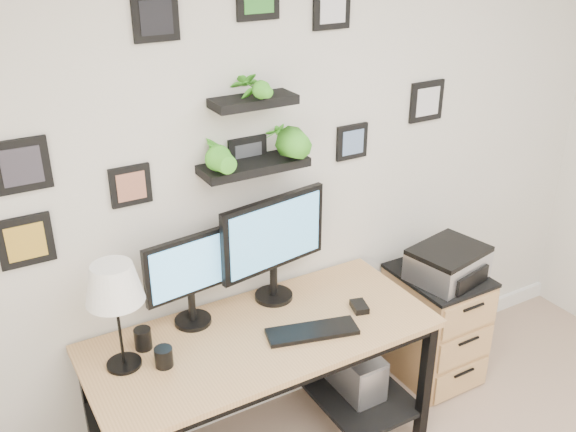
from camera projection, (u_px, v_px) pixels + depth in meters
room at (300, 380)px, 3.69m from camera, size 4.00×4.00×4.00m
desk at (266, 349)px, 3.02m from camera, size 1.60×0.70×0.75m
monitor_left at (190, 274)px, 2.88m from camera, size 0.44×0.19×0.45m
monitor_right at (274, 241)px, 3.05m from camera, size 0.58×0.22×0.54m
keyboard at (312, 331)px, 2.92m from camera, size 0.44×0.24×0.02m
mouse at (359, 307)px, 3.09m from camera, size 0.09×0.12×0.03m
table_lamp at (114, 286)px, 2.55m from camera, size 0.24×0.24×0.49m
mug at (164, 357)px, 2.69m from camera, size 0.08×0.08×0.09m
pen_cup at (143, 339)px, 2.80m from camera, size 0.08×0.08×0.10m
pc_tower_grey at (350, 380)px, 3.44m from camera, size 0.19×0.43×0.42m
file_cabinet at (435, 324)px, 3.70m from camera, size 0.43×0.53×0.67m
printer at (448, 263)px, 3.48m from camera, size 0.45×0.38×0.18m
wall_decor at (248, 122)px, 2.82m from camera, size 2.28×0.18×1.09m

